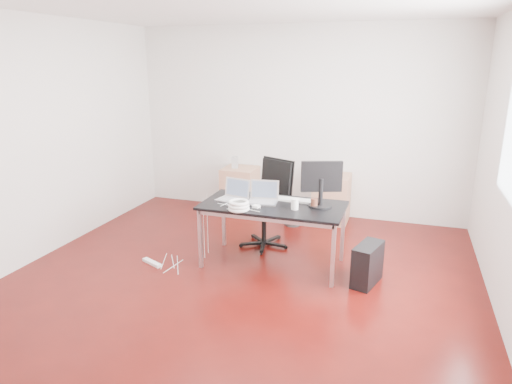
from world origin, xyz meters
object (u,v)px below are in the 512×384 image
(filing_cabinet_right, at_px, (331,198))
(pc_tower, at_px, (367,264))
(office_chair, at_px, (269,199))
(desk, at_px, (273,209))
(filing_cabinet_left, at_px, (240,190))

(filing_cabinet_right, height_order, pc_tower, filing_cabinet_right)
(office_chair, distance_m, filing_cabinet_right, 1.31)
(office_chair, relative_size, filing_cabinet_right, 1.54)
(desk, height_order, filing_cabinet_right, desk)
(filing_cabinet_left, distance_m, pc_tower, 2.81)
(filing_cabinet_left, height_order, filing_cabinet_right, same)
(desk, distance_m, pc_tower, 1.19)
(filing_cabinet_right, bearing_deg, pc_tower, -69.50)
(office_chair, xyz_separation_m, pc_tower, (1.31, -0.72, -0.39))
(office_chair, bearing_deg, pc_tower, -4.35)
(filing_cabinet_right, bearing_deg, desk, -103.16)
(office_chair, xyz_separation_m, filing_cabinet_right, (0.62, 1.13, -0.26))
(desk, height_order, filing_cabinet_left, desk)
(filing_cabinet_left, bearing_deg, office_chair, -54.39)
(desk, relative_size, pc_tower, 3.56)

